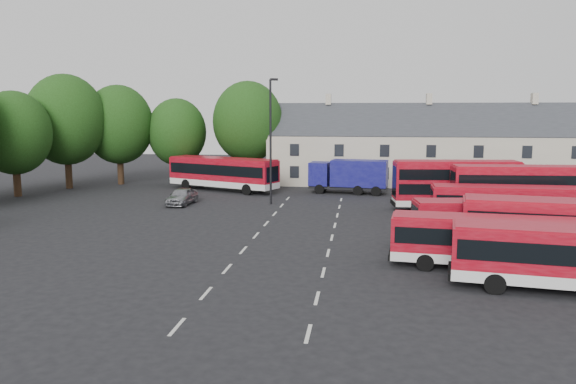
% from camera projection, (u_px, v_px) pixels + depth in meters
% --- Properties ---
extents(ground, '(140.00, 140.00, 0.00)m').
position_uv_depth(ground, '(250.00, 242.00, 35.00)').
color(ground, black).
rests_on(ground, ground).
extents(lane_markings, '(5.15, 33.80, 0.01)m').
position_uv_depth(lane_markings, '(294.00, 236.00, 36.63)').
color(lane_markings, beige).
rests_on(lane_markings, ground).
extents(treeline, '(29.92, 32.59, 12.01)m').
position_uv_depth(treeline, '(83.00, 126.00, 55.74)').
color(treeline, black).
rests_on(treeline, ground).
extents(terrace_houses, '(35.70, 7.13, 10.06)m').
position_uv_depth(terrace_houses, '(427.00, 150.00, 62.07)').
color(terrace_houses, beige).
rests_on(terrace_houses, ground).
extents(bus_row_a, '(10.81, 3.95, 2.99)m').
position_uv_depth(bus_row_a, '(576.00, 255.00, 24.91)').
color(bus_row_a, silver).
rests_on(bus_row_a, ground).
extents(bus_row_b, '(9.97, 3.27, 2.77)m').
position_uv_depth(bus_row_b, '(489.00, 238.00, 28.71)').
color(bus_row_b, silver).
rests_on(bus_row_b, ground).
extents(bus_row_c, '(11.92, 4.44, 3.29)m').
position_uv_depth(bus_row_c, '(574.00, 224.00, 30.66)').
color(bus_row_c, silver).
rests_on(bus_row_c, ground).
extents(bus_row_d, '(10.12, 3.38, 2.81)m').
position_uv_depth(bus_row_d, '(497.00, 219.00, 33.80)').
color(bus_row_d, silver).
rests_on(bus_row_d, ground).
extents(bus_row_e, '(10.62, 2.80, 2.98)m').
position_uv_depth(bus_row_e, '(510.00, 203.00, 38.85)').
color(bus_row_e, silver).
rests_on(bus_row_e, ground).
extents(bus_dd_south, '(10.07, 2.77, 4.09)m').
position_uv_depth(bus_dd_south, '(520.00, 189.00, 42.10)').
color(bus_dd_south, silver).
rests_on(bus_dd_south, ground).
extents(bus_dd_north, '(10.24, 3.30, 4.13)m').
position_uv_depth(bus_dd_north, '(456.00, 182.00, 46.00)').
color(bus_dd_north, silver).
rests_on(bus_dd_north, ground).
extents(bus_north, '(12.17, 7.24, 3.41)m').
position_uv_depth(bus_north, '(223.00, 171.00, 57.55)').
color(bus_north, silver).
rests_on(bus_north, ground).
extents(box_truck, '(7.90, 3.39, 3.35)m').
position_uv_depth(box_truck, '(349.00, 175.00, 55.71)').
color(box_truck, black).
rests_on(box_truck, ground).
extents(silver_car, '(1.99, 4.49, 1.50)m').
position_uv_depth(silver_car, '(182.00, 196.00, 49.14)').
color(silver_car, '#95979C').
rests_on(silver_car, ground).
extents(lamppost, '(0.75, 0.50, 10.92)m').
position_uv_depth(lamppost, '(271.00, 138.00, 48.69)').
color(lamppost, black).
rests_on(lamppost, ground).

